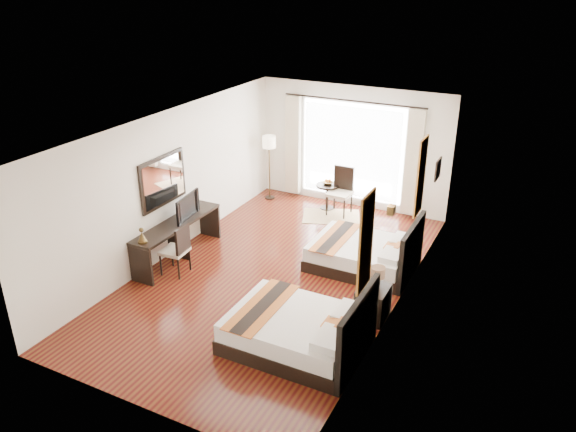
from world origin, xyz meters
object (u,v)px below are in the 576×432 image
at_px(side_table, 327,197).
at_px(fruit_bowl, 328,183).
at_px(nightstand, 373,303).
at_px(desk_chair, 176,258).
at_px(table_lamp, 378,274).
at_px(console_desk, 178,240).
at_px(bed_near, 300,331).
at_px(floor_lamp, 269,146).
at_px(window_chair, 340,200).
at_px(television, 184,206).
at_px(vase, 368,293).
at_px(bed_far, 366,254).

xyz_separation_m(side_table, fruit_bowl, (-0.01, 0.03, 0.33)).
bearing_deg(side_table, fruit_bowl, 103.48).
relative_size(nightstand, desk_chair, 0.59).
height_order(table_lamp, fruit_bowl, table_lamp).
bearing_deg(console_desk, bed_near, -23.88).
height_order(floor_lamp, window_chair, floor_lamp).
xyz_separation_m(television, side_table, (1.59, 3.25, -0.70)).
distance_m(table_lamp, fruit_bowl, 4.38).
relative_size(vase, television, 0.15).
bearing_deg(table_lamp, bed_near, -118.24).
distance_m(table_lamp, console_desk, 4.04).
bearing_deg(vase, fruit_bowl, 120.93).
distance_m(nightstand, window_chair, 4.12).
bearing_deg(bed_far, bed_near, -90.97).
relative_size(bed_near, desk_chair, 2.05).
bearing_deg(bed_near, television, 152.55).
height_order(table_lamp, vase, table_lamp).
relative_size(desk_chair, window_chair, 0.89).
height_order(bed_far, vase, bed_far).
bearing_deg(desk_chair, vase, 176.62).
distance_m(floor_lamp, fruit_bowl, 1.64).
xyz_separation_m(bed_far, console_desk, (-3.35, -1.26, 0.10)).
height_order(console_desk, window_chair, window_chair).
distance_m(table_lamp, window_chair, 4.05).
distance_m(television, floor_lamp, 3.23).
bearing_deg(nightstand, floor_lamp, 136.42).
bearing_deg(desk_chair, side_table, -112.18).
distance_m(bed_far, console_desk, 3.58).
bearing_deg(nightstand, table_lamp, 81.27).
bearing_deg(nightstand, bed_near, -119.77).
bearing_deg(television, vase, -107.34).
height_order(bed_far, fruit_bowl, bed_far).
bearing_deg(table_lamp, console_desk, 178.14).
height_order(nightstand, desk_chair, desk_chair).
xyz_separation_m(vase, console_desk, (-3.98, 0.44, -0.18)).
bearing_deg(nightstand, television, 173.06).
bearing_deg(vase, bed_far, 110.28).
bearing_deg(window_chair, nightstand, 30.76).
height_order(vase, side_table, vase).
height_order(table_lamp, console_desk, table_lamp).
bearing_deg(television, nightstand, -104.47).
bearing_deg(television, table_lamp, -102.87).
xyz_separation_m(bed_near, window_chair, (-1.32, 4.81, 0.04)).
bearing_deg(side_table, desk_chair, -107.89).
height_order(floor_lamp, fruit_bowl, floor_lamp).
relative_size(table_lamp, fruit_bowl, 1.55).
bearing_deg(fruit_bowl, nightstand, -57.50).
distance_m(bed_near, desk_chair, 3.13).
xyz_separation_m(desk_chair, fruit_bowl, (1.28, 4.02, 0.33)).
bearing_deg(window_chair, console_desk, -29.20).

